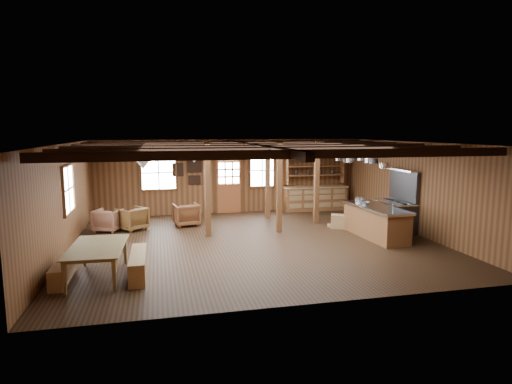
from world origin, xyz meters
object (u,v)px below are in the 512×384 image
at_px(dining_table, 100,262).
at_px(armchair_c, 108,220).
at_px(commercial_range, 395,211).
at_px(armchair_b, 186,215).
at_px(kitchen_island, 376,221).
at_px(armchair_a, 132,219).

height_order(dining_table, armchair_c, dining_table).
distance_m(commercial_range, dining_table, 8.93).
bearing_deg(commercial_range, armchair_b, 161.32).
bearing_deg(armchair_b, armchair_c, -3.50).
distance_m(kitchen_island, armchair_b, 6.06).
bearing_deg(kitchen_island, armchair_b, 148.39).
bearing_deg(armchair_c, armchair_b, -152.72).
bearing_deg(kitchen_island, armchair_a, 156.34).
relative_size(commercial_range, dining_table, 0.97).
relative_size(armchair_a, armchair_b, 0.98).
xyz_separation_m(kitchen_island, armchair_b, (-5.34, 2.85, -0.11)).
height_order(kitchen_island, armchair_c, kitchen_island).
height_order(kitchen_island, commercial_range, commercial_range).
height_order(dining_table, armchair_b, armchair_b).
height_order(commercial_range, dining_table, commercial_range).
relative_size(kitchen_island, armchair_a, 3.20).
height_order(armchair_a, armchair_c, armchair_a).
bearing_deg(armchair_c, dining_table, 114.97).
relative_size(kitchen_island, commercial_range, 1.30).
height_order(commercial_range, armchair_b, commercial_range).
bearing_deg(commercial_range, armchair_a, 166.82).
distance_m(dining_table, armchair_b, 5.19).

